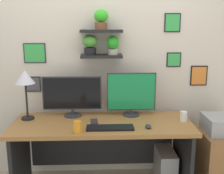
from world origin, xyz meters
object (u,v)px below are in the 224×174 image
object	(u,v)px
computer_mouse	(148,126)
drawer_cabinet	(220,161)
desk_lamp	(25,80)
pen_cup	(183,116)
monitor_right	(131,94)
water_cup	(77,127)
desk	(102,139)
cell_phone	(94,121)
computer_tower_right	(165,167)
monitor_left	(72,95)
keyboard	(110,128)
printer	(224,124)

from	to	relation	value
computer_mouse	drawer_cabinet	xyz separation A→B (m)	(0.79, 0.15, -0.45)
desk_lamp	pen_cup	distance (m)	1.62
computer_mouse	monitor_right	bearing A→B (deg)	107.39
water_cup	drawer_cabinet	size ratio (longest dim) A/B	0.17
desk	drawer_cabinet	size ratio (longest dim) A/B	2.81
cell_phone	drawer_cabinet	distance (m)	1.38
desk	monitor_right	world-z (taller)	monitor_right
monitor_right	computer_tower_right	distance (m)	0.88
monitor_left	keyboard	world-z (taller)	monitor_left
monitor_left	desk_lamp	world-z (taller)	desk_lamp
water_cup	drawer_cabinet	xyz separation A→B (m)	(1.45, 0.25, -0.49)
computer_mouse	drawer_cabinet	world-z (taller)	computer_mouse
computer_mouse	computer_tower_right	size ratio (longest dim) A/B	0.22
keyboard	water_cup	world-z (taller)	water_cup
monitor_right	computer_mouse	world-z (taller)	monitor_right
pen_cup	computer_tower_right	xyz separation A→B (m)	(-0.14, 0.10, -0.61)
desk_lamp	printer	world-z (taller)	desk_lamp
cell_phone	drawer_cabinet	size ratio (longest dim) A/B	0.22
computer_mouse	computer_tower_right	world-z (taller)	computer_mouse
desk	keyboard	xyz separation A→B (m)	(0.07, -0.23, 0.21)
desk_lamp	cell_phone	distance (m)	0.80
cell_phone	pen_cup	size ratio (longest dim) A/B	1.40
monitor_right	drawer_cabinet	distance (m)	1.16
pen_cup	water_cup	distance (m)	1.07
cell_phone	monitor_left	bearing A→B (deg)	134.82
water_cup	desk	bearing A→B (deg)	55.39
computer_mouse	desk_lamp	world-z (taller)	desk_lamp
computer_mouse	computer_tower_right	xyz separation A→B (m)	(0.24, 0.27, -0.57)
desk_lamp	monitor_right	bearing A→B (deg)	4.52
monitor_left	computer_mouse	xyz separation A→B (m)	(0.74, -0.39, -0.21)
cell_phone	water_cup	distance (m)	0.32
monitor_right	water_cup	size ratio (longest dim) A/B	4.68
computer_mouse	desk_lamp	distance (m)	1.29
keyboard	cell_phone	distance (m)	0.25
keyboard	cell_phone	size ratio (longest dim) A/B	3.14
pen_cup	drawer_cabinet	xyz separation A→B (m)	(0.41, -0.02, -0.48)
desk	keyboard	bearing A→B (deg)	-72.67
monitor_left	keyboard	distance (m)	0.59
desk_lamp	drawer_cabinet	distance (m)	2.16
cell_phone	computer_tower_right	world-z (taller)	cell_phone
cell_phone	printer	world-z (taller)	printer
water_cup	drawer_cabinet	world-z (taller)	water_cup
cell_phone	drawer_cabinet	bearing A→B (deg)	-5.70
pen_cup	computer_tower_right	bearing A→B (deg)	144.68
monitor_right	computer_mouse	size ratio (longest dim) A/B	5.72
desk	desk_lamp	distance (m)	0.98
keyboard	desk	bearing A→B (deg)	107.33
cell_phone	water_cup	bearing A→B (deg)	-120.94
computer_mouse	desk_lamp	xyz separation A→B (m)	(-1.19, 0.30, 0.39)
cell_phone	pen_cup	bearing A→B (deg)	-5.09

